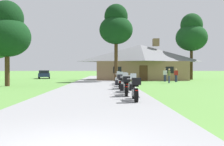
# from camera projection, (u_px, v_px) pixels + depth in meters

# --- Properties ---
(ground_plane) EXTENTS (500.00, 500.00, 0.00)m
(ground_plane) POSITION_uv_depth(u_px,v_px,m) (99.00, 86.00, 24.98)
(ground_plane) COLOR #56893D
(asphalt_driveway) EXTENTS (6.40, 80.00, 0.06)m
(asphalt_driveway) POSITION_uv_depth(u_px,v_px,m) (98.00, 87.00, 22.98)
(asphalt_driveway) COLOR gray
(asphalt_driveway) RESTS_ON ground
(motorcycle_silver_nearest_to_camera) EXTENTS (0.66, 2.08, 1.30)m
(motorcycle_silver_nearest_to_camera) POSITION_uv_depth(u_px,v_px,m) (135.00, 89.00, 12.82)
(motorcycle_silver_nearest_to_camera) COLOR black
(motorcycle_silver_nearest_to_camera) RESTS_ON asphalt_driveway
(motorcycle_orange_second_in_row) EXTENTS (0.75, 2.08, 1.30)m
(motorcycle_orange_second_in_row) POSITION_uv_depth(u_px,v_px,m) (126.00, 86.00, 15.34)
(motorcycle_orange_second_in_row) COLOR black
(motorcycle_orange_second_in_row) RESTS_ON asphalt_driveway
(motorcycle_black_third_in_row) EXTENTS (0.75, 2.08, 1.30)m
(motorcycle_black_third_in_row) POSITION_uv_depth(u_px,v_px,m) (126.00, 84.00, 17.83)
(motorcycle_black_third_in_row) COLOR black
(motorcycle_black_third_in_row) RESTS_ON asphalt_driveway
(motorcycle_green_fourth_in_row) EXTENTS (0.87, 2.08, 1.30)m
(motorcycle_green_fourth_in_row) POSITION_uv_depth(u_px,v_px,m) (120.00, 82.00, 20.70)
(motorcycle_green_fourth_in_row) COLOR black
(motorcycle_green_fourth_in_row) RESTS_ON asphalt_driveway
(motorcycle_red_fifth_in_row) EXTENTS (0.72, 2.08, 1.30)m
(motorcycle_red_fifth_in_row) POSITION_uv_depth(u_px,v_px,m) (122.00, 80.00, 23.44)
(motorcycle_red_fifth_in_row) COLOR black
(motorcycle_red_fifth_in_row) RESTS_ON asphalt_driveway
(motorcycle_blue_sixth_in_row) EXTENTS (0.73, 2.08, 1.30)m
(motorcycle_blue_sixth_in_row) POSITION_uv_depth(u_px,v_px,m) (119.00, 79.00, 26.10)
(motorcycle_blue_sixth_in_row) COLOR black
(motorcycle_blue_sixth_in_row) RESTS_ON asphalt_driveway
(motorcycle_black_farthest_in_row) EXTENTS (0.73, 2.08, 1.30)m
(motorcycle_black_farthest_in_row) POSITION_uv_depth(u_px,v_px,m) (119.00, 78.00, 28.86)
(motorcycle_black_farthest_in_row) COLOR black
(motorcycle_black_farthest_in_row) RESTS_ON asphalt_driveway
(stone_lodge) EXTENTS (13.50, 7.11, 6.12)m
(stone_lodge) POSITION_uv_depth(u_px,v_px,m) (140.00, 62.00, 39.70)
(stone_lodge) COLOR #896B4C
(stone_lodge) RESTS_ON ground
(bystander_white_shirt_near_lodge) EXTENTS (0.42, 0.41, 1.69)m
(bystander_white_shirt_near_lodge) POSITION_uv_depth(u_px,v_px,m) (165.00, 74.00, 34.48)
(bystander_white_shirt_near_lodge) COLOR navy
(bystander_white_shirt_near_lodge) RESTS_ON ground
(bystander_red_shirt_beside_signpost) EXTENTS (0.41, 0.42, 1.67)m
(bystander_red_shirt_beside_signpost) POSITION_uv_depth(u_px,v_px,m) (176.00, 74.00, 33.29)
(bystander_red_shirt_beside_signpost) COLOR navy
(bystander_red_shirt_beside_signpost) RESTS_ON ground
(bystander_olive_shirt_by_tree) EXTENTS (0.34, 0.52, 1.67)m
(bystander_olive_shirt_by_tree) POSITION_uv_depth(u_px,v_px,m) (169.00, 75.00, 30.52)
(bystander_olive_shirt_by_tree) COLOR navy
(bystander_olive_shirt_by_tree) RESTS_ON ground
(tree_right_of_lodge) EXTENTS (4.79, 4.79, 10.13)m
(tree_right_of_lodge) POSITION_uv_depth(u_px,v_px,m) (192.00, 34.00, 40.93)
(tree_right_of_lodge) COLOR #422D19
(tree_right_of_lodge) RESTS_ON ground
(tree_left_near) EXTENTS (4.35, 4.35, 7.95)m
(tree_left_near) POSITION_uv_depth(u_px,v_px,m) (7.00, 32.00, 24.85)
(tree_left_near) COLOR #422D19
(tree_left_near) RESTS_ON ground
(tree_by_lodge_front) EXTENTS (4.23, 4.23, 9.83)m
(tree_by_lodge_front) POSITION_uv_depth(u_px,v_px,m) (116.00, 26.00, 33.87)
(tree_by_lodge_front) COLOR #422D19
(tree_by_lodge_front) RESTS_ON ground
(parked_navy_suv_far_left) EXTENTS (2.75, 4.88, 1.40)m
(parked_navy_suv_far_left) POSITION_uv_depth(u_px,v_px,m) (44.00, 74.00, 45.59)
(parked_navy_suv_far_left) COLOR navy
(parked_navy_suv_far_left) RESTS_ON ground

